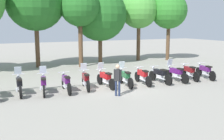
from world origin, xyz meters
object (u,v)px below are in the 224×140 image
(motorcycle_3, at_px, (66,82))
(tree_2, at_px, (35,1))
(motorcycle_1, at_px, (19,85))
(tree_3, at_px, (80,7))
(motorcycle_5, at_px, (105,78))
(motorcycle_8, at_px, (160,75))
(motorcycle_2, at_px, (44,84))
(motorcycle_9, at_px, (176,73))
(tree_5, at_px, (139,10))
(motorcycle_7, at_px, (143,76))
(motorcycle_11, at_px, (205,71))
(tree_4, at_px, (100,15))
(motorcycle_6, at_px, (125,77))
(tree_6, at_px, (169,11))
(motorcycle_10, at_px, (189,72))
(person_0, at_px, (118,78))
(motorcycle_4, at_px, (86,80))

(motorcycle_3, relative_size, tree_2, 0.28)
(motorcycle_1, bearing_deg, tree_3, -35.73)
(motorcycle_5, xyz_separation_m, motorcycle_8, (3.50, -0.40, -0.01))
(motorcycle_2, xyz_separation_m, motorcycle_5, (3.48, -0.10, 0.00))
(motorcycle_3, relative_size, motorcycle_9, 1.00)
(motorcycle_9, distance_m, tree_5, 11.01)
(motorcycle_7, height_order, motorcycle_9, motorcycle_9)
(motorcycle_3, xyz_separation_m, tree_5, (10.02, 9.16, 4.43))
(motorcycle_7, distance_m, motorcycle_11, 4.68)
(motorcycle_7, xyz_separation_m, motorcycle_8, (1.16, -0.14, 0.00))
(motorcycle_9, height_order, tree_2, tree_2)
(tree_4, bearing_deg, motorcycle_7, -96.90)
(motorcycle_1, distance_m, motorcycle_6, 5.86)
(motorcycle_1, distance_m, motorcycle_5, 4.67)
(motorcycle_5, height_order, motorcycle_6, same)
(motorcycle_1, relative_size, tree_6, 0.33)
(motorcycle_9, relative_size, motorcycle_10, 1.01)
(person_0, xyz_separation_m, tree_4, (3.65, 10.81, 3.51))
(motorcycle_6, distance_m, person_0, 2.30)
(motorcycle_6, relative_size, motorcycle_10, 1.00)
(person_0, bearing_deg, motorcycle_1, 100.60)
(motorcycle_4, height_order, motorcycle_11, motorcycle_4)
(motorcycle_11, distance_m, tree_6, 10.28)
(motorcycle_1, relative_size, motorcycle_9, 1.00)
(motorcycle_2, relative_size, motorcycle_3, 0.99)
(motorcycle_5, distance_m, motorcycle_11, 7.02)
(motorcycle_7, xyz_separation_m, tree_4, (1.10, 9.07, 3.93))
(motorcycle_10, bearing_deg, motorcycle_4, 95.22)
(motorcycle_1, height_order, motorcycle_8, motorcycle_1)
(motorcycle_3, height_order, tree_5, tree_5)
(tree_3, height_order, tree_6, tree_3)
(motorcycle_9, bearing_deg, motorcycle_2, 83.89)
(motorcycle_5, xyz_separation_m, motorcycle_7, (2.33, -0.26, -0.01))
(tree_4, height_order, tree_5, tree_4)
(motorcycle_1, height_order, tree_2, tree_2)
(motorcycle_6, height_order, motorcycle_10, motorcycle_6)
(motorcycle_7, distance_m, person_0, 3.12)
(motorcycle_4, xyz_separation_m, motorcycle_8, (4.65, -0.54, -0.01))
(motorcycle_8, height_order, tree_5, tree_5)
(tree_4, bearing_deg, motorcycle_5, -111.28)
(motorcycle_1, distance_m, motorcycle_7, 7.02)
(motorcycle_1, distance_m, motorcycle_8, 8.19)
(motorcycle_2, xyz_separation_m, tree_4, (6.92, 8.71, 3.92))
(motorcycle_1, bearing_deg, motorcycle_8, -92.59)
(person_0, bearing_deg, motorcycle_9, -33.75)
(motorcycle_6, xyz_separation_m, motorcycle_7, (1.16, -0.04, -0.01))
(motorcycle_6, bearing_deg, tree_6, -41.52)
(motorcycle_4, distance_m, motorcycle_10, 7.01)
(motorcycle_9, bearing_deg, motorcycle_11, -94.90)
(tree_6, bearing_deg, tree_2, 175.65)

